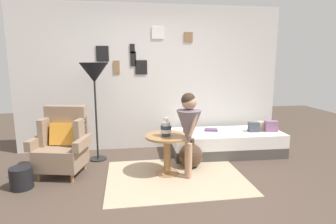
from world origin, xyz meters
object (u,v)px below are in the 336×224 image
Objects in this scene: floor_lamp at (94,76)px; book_on_daybed at (211,130)px; magazine_basket at (21,178)px; armchair at (63,144)px; vase_striped at (166,129)px; daybed at (226,143)px; side_table at (167,146)px; demijohn_near at (191,155)px; person_child at (189,124)px.

floor_lamp is 2.19m from book_on_daybed.
armchair is at bearing 44.51° from magazine_basket.
vase_striped reaches higher than magazine_basket.
book_on_daybed is at bearing 158.02° from daybed.
vase_striped is (-0.02, -0.04, 0.27)m from side_table.
demijohn_near is 1.63× the size of magazine_basket.
demijohn_near is (0.13, 0.37, -0.58)m from person_child.
daybed is at bearing 31.76° from side_table.
floor_lamp is at bearing 144.53° from person_child.
armchair is 0.69m from magazine_basket.
side_table is at bearing -138.05° from book_on_daybed.
demijohn_near is at bearing -2.11° from armchair.
floor_lamp is 5.68× the size of magazine_basket.
floor_lamp is 1.73m from person_child.
floor_lamp is 1.78m from magazine_basket.
book_on_daybed is 3.01m from magazine_basket.
book_on_daybed reaches higher than daybed.
side_table is at bearing 147.73° from person_child.
side_table reaches higher than magazine_basket.
book_on_daybed is at bearing 50.47° from demijohn_near.
daybed is 8.74× the size of book_on_daybed.
book_on_daybed is (0.91, 0.82, -0.00)m from side_table.
magazine_basket is (-0.44, -0.43, -0.30)m from armchair.
floor_lamp reaches higher than side_table.
floor_lamp is (0.43, 0.50, 0.95)m from armchair.
armchair is at bearing 177.89° from demijohn_near.
book_on_daybed is (0.64, 0.99, -0.36)m from person_child.
side_table is 2.21× the size of magazine_basket.
person_child is at bearing -24.73° from vase_striped.
person_child is (-0.89, -0.89, 0.57)m from daybed.
book_on_daybed is at bearing 13.10° from armchair.
floor_lamp is at bearing 158.39° from demijohn_near.
daybed is 6.86× the size of magazine_basket.
armchair is at bearing -130.59° from floor_lamp.
floor_lamp reaches higher than vase_striped.
person_child reaches higher than magazine_basket.
side_table reaches higher than daybed.
side_table reaches higher than book_on_daybed.
floor_lamp is (-1.02, 0.80, 0.70)m from vase_striped.
vase_striped reaches higher than book_on_daybed.
side_table is at bearing 58.82° from vase_striped.
daybed is 1.60× the size of person_child.
floor_lamp is (-1.05, 0.77, 0.97)m from side_table.
side_table is at bearing -148.24° from daybed.
person_child reaches higher than demijohn_near.
floor_lamp is 1.96m from demijohn_near.
daybed reaches higher than magazine_basket.
side_table is at bearing 5.00° from magazine_basket.
daybed is (2.64, 0.46, -0.24)m from armchair.
armchair is at bearing 169.84° from side_table.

